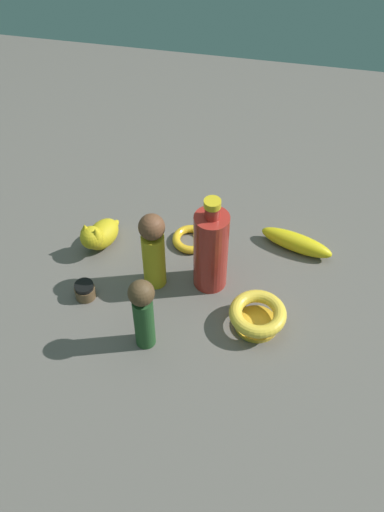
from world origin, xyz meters
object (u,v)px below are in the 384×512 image
(bangle, at_px, (191,239))
(bowl, at_px, (257,315))
(person_figure_child, at_px, (143,312))
(person_figure_adult, at_px, (153,249))
(banana, at_px, (296,242))
(nail_polish_jar, at_px, (85,290))
(bottle_tall, at_px, (211,250))
(cat_figurine, at_px, (99,235))

(bangle, distance_m, bowl, 0.28)
(bangle, bearing_deg, person_figure_child, -97.01)
(person_figure_adult, relative_size, banana, 1.14)
(nail_polish_jar, distance_m, bowl, 0.38)
(bottle_tall, xyz_separation_m, person_figure_adult, (-0.12, -0.02, 0.00))
(bottle_tall, height_order, banana, bottle_tall)
(nail_polish_jar, bearing_deg, person_figure_adult, 26.64)
(banana, bearing_deg, bangle, 23.04)
(bangle, bearing_deg, bottle_tall, -59.87)
(person_figure_adult, bearing_deg, bowl, -18.16)
(bottle_tall, xyz_separation_m, bangle, (-0.07, 0.11, -0.10))
(banana, bearing_deg, person_figure_adult, 45.28)
(person_figure_child, relative_size, cat_figurine, 1.41)
(bangle, bearing_deg, cat_figurine, -165.68)
(bottle_tall, relative_size, bangle, 2.74)
(bottle_tall, height_order, nail_polish_jar, bottle_tall)
(person_figure_adult, distance_m, banana, 0.35)
(bowl, bearing_deg, bottle_tall, 139.25)
(cat_figurine, bearing_deg, nail_polish_jar, -85.62)
(bottle_tall, xyz_separation_m, person_figure_child, (-0.10, -0.19, -0.00))
(bottle_tall, xyz_separation_m, nail_polish_jar, (-0.26, -0.09, -0.09))
(nail_polish_jar, bearing_deg, bottle_tall, 19.77)
(bottle_tall, height_order, bangle, bottle_tall)
(bangle, relative_size, cat_figurine, 0.68)
(bangle, relative_size, person_figure_child, 0.48)
(person_figure_adult, bearing_deg, person_figure_child, -83.50)
(nail_polish_jar, xyz_separation_m, cat_figurine, (-0.01, 0.15, 0.02))
(person_figure_child, distance_m, banana, 0.44)
(banana, height_order, bowl, bowl)
(bottle_tall, bearing_deg, bowl, -40.75)
(cat_figurine, bearing_deg, bangle, 14.32)
(person_figure_adult, bearing_deg, nail_polish_jar, -153.36)
(person_figure_adult, distance_m, cat_figurine, 0.19)
(bottle_tall, height_order, person_figure_child, bottle_tall)
(bottle_tall, relative_size, nail_polish_jar, 5.35)
(person_figure_child, height_order, person_figure_adult, person_figure_adult)
(bangle, distance_m, person_figure_adult, 0.18)
(nail_polish_jar, relative_size, bowl, 0.38)
(bangle, height_order, cat_figurine, cat_figurine)
(banana, distance_m, bowl, 0.25)
(bottle_tall, relative_size, banana, 1.40)
(bottle_tall, relative_size, person_figure_adult, 1.22)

